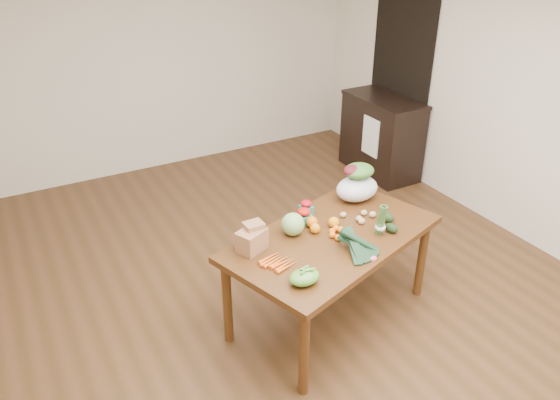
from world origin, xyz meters
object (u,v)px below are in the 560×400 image
cabbage (293,224)px  asparagus_bundle (381,220)px  cabinet (381,136)px  kale_bunch (362,245)px  mandarin_cluster (341,231)px  paper_bag (252,238)px  salad_bag (357,184)px  dining_table (330,277)px

cabbage → asparagus_bundle: asparagus_bundle is taller
cabinet → kale_bunch: bearing=-131.3°
mandarin_cluster → asparagus_bundle: size_ratio=0.72×
paper_bag → asparagus_bundle: size_ratio=1.08×
cabbage → salad_bag: salad_bag is taller
dining_table → kale_bunch: kale_bunch is taller
dining_table → cabbage: 0.55m
cabbage → asparagus_bundle: 0.65m
dining_table → salad_bag: (0.49, 0.38, 0.52)m
dining_table → salad_bag: salad_bag is taller
paper_bag → mandarin_cluster: 0.68m
kale_bunch → cabbage: bearing=103.7°
cabinet → cabbage: bearing=-141.5°
cabinet → paper_bag: size_ratio=3.76×
dining_table → asparagus_bundle: bearing=-44.6°
cabinet → mandarin_cluster: size_ratio=5.67×
kale_bunch → salad_bag: bearing=38.7°
cabinet → dining_table: bearing=-135.9°
paper_bag → mandarin_cluster: (0.66, -0.15, -0.06)m
dining_table → asparagus_bundle: size_ratio=6.51×
dining_table → cabinet: bearing=26.3°
paper_bag → mandarin_cluster: size_ratio=1.51×
kale_bunch → mandarin_cluster: bearing=69.0°
dining_table → mandarin_cluster: size_ratio=9.03×
cabbage → mandarin_cluster: bearing=-32.2°
dining_table → paper_bag: bearing=151.3°
mandarin_cluster → asparagus_bundle: asparagus_bundle is taller
kale_bunch → salad_bag: salad_bag is taller
dining_table → paper_bag: paper_bag is taller
paper_bag → kale_bunch: bearing=-33.2°
asparagus_bundle → mandarin_cluster: bearing=136.1°
mandarin_cluster → salad_bag: 0.60m
cabbage → asparagus_bundle: (0.56, -0.32, 0.04)m
dining_table → mandarin_cluster: mandarin_cluster is taller
mandarin_cluster → asparagus_bundle: (0.26, -0.13, 0.09)m
paper_bag → cabbage: paper_bag is taller
cabinet → asparagus_bundle: 2.76m
kale_bunch → salad_bag: (0.45, 0.68, 0.06)m
mandarin_cluster → salad_bag: salad_bag is taller
dining_table → cabbage: (-0.25, 0.16, 0.46)m
cabbage → salad_bag: 0.77m
cabbage → kale_bunch: cabbage is taller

